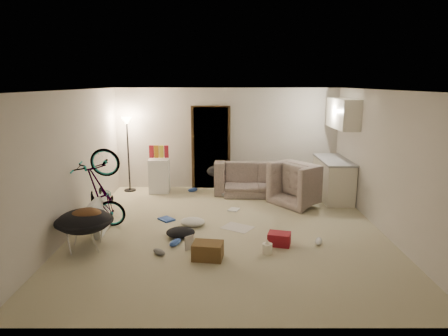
{
  "coord_description": "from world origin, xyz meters",
  "views": [
    {
      "loc": [
        -0.08,
        -6.89,
        2.63
      ],
      "look_at": [
        -0.08,
        0.6,
        1.02
      ],
      "focal_mm": 32.0,
      "sensor_mm": 36.0,
      "label": 1
    }
  ],
  "objects_px": {
    "floor_lamp": "(127,138)",
    "saucer_chair": "(85,226)",
    "bicycle": "(102,207)",
    "tv_box": "(100,215)",
    "drink_case_a": "(208,251)",
    "juicer": "(267,248)",
    "mini_fridge": "(159,175)",
    "kitchen_counter": "(333,180)",
    "armchair": "(305,188)",
    "drink_case_b": "(279,239)",
    "sofa": "(258,181)"
  },
  "relations": [
    {
      "from": "floor_lamp",
      "to": "armchair",
      "type": "xyz_separation_m",
      "value": [
        4.12,
        -0.99,
        -0.97
      ]
    },
    {
      "from": "saucer_chair",
      "to": "drink_case_a",
      "type": "distance_m",
      "value": 2.03
    },
    {
      "from": "armchair",
      "to": "tv_box",
      "type": "distance_m",
      "value": 4.37
    },
    {
      "from": "juicer",
      "to": "mini_fridge",
      "type": "bearing_deg",
      "value": 122.05
    },
    {
      "from": "juicer",
      "to": "kitchen_counter",
      "type": "bearing_deg",
      "value": 59.02
    },
    {
      "from": "armchair",
      "to": "drink_case_b",
      "type": "height_order",
      "value": "armchair"
    },
    {
      "from": "floor_lamp",
      "to": "saucer_chair",
      "type": "distance_m",
      "value": 3.64
    },
    {
      "from": "mini_fridge",
      "to": "tv_box",
      "type": "height_order",
      "value": "mini_fridge"
    },
    {
      "from": "drink_case_b",
      "to": "juicer",
      "type": "bearing_deg",
      "value": -109.98
    },
    {
      "from": "kitchen_counter",
      "to": "tv_box",
      "type": "bearing_deg",
      "value": -156.44
    },
    {
      "from": "armchair",
      "to": "bicycle",
      "type": "xyz_separation_m",
      "value": [
        -4.02,
        -1.59,
        0.06
      ]
    },
    {
      "from": "kitchen_counter",
      "to": "sofa",
      "type": "xyz_separation_m",
      "value": [
        -1.69,
        0.45,
        -0.14
      ]
    },
    {
      "from": "floor_lamp",
      "to": "armchair",
      "type": "relative_size",
      "value": 1.72
    },
    {
      "from": "mini_fridge",
      "to": "saucer_chair",
      "type": "bearing_deg",
      "value": -103.8
    },
    {
      "from": "armchair",
      "to": "drink_case_a",
      "type": "distance_m",
      "value": 3.55
    },
    {
      "from": "kitchen_counter",
      "to": "bicycle",
      "type": "relative_size",
      "value": 0.98
    },
    {
      "from": "floor_lamp",
      "to": "drink_case_b",
      "type": "distance_m",
      "value": 4.82
    },
    {
      "from": "saucer_chair",
      "to": "bicycle",
      "type": "bearing_deg",
      "value": 90.0
    },
    {
      "from": "kitchen_counter",
      "to": "drink_case_b",
      "type": "xyz_separation_m",
      "value": [
        -1.6,
        -2.72,
        -0.34
      ]
    },
    {
      "from": "floor_lamp",
      "to": "sofa",
      "type": "bearing_deg",
      "value": -3.64
    },
    {
      "from": "sofa",
      "to": "bicycle",
      "type": "xyz_separation_m",
      "value": [
        -3.04,
        -2.39,
        0.1
      ]
    },
    {
      "from": "floor_lamp",
      "to": "tv_box",
      "type": "distance_m",
      "value": 2.9
    },
    {
      "from": "kitchen_counter",
      "to": "mini_fridge",
      "type": "height_order",
      "value": "kitchen_counter"
    },
    {
      "from": "bicycle",
      "to": "drink_case_a",
      "type": "relative_size",
      "value": 3.41
    },
    {
      "from": "kitchen_counter",
      "to": "drink_case_b",
      "type": "distance_m",
      "value": 3.17
    },
    {
      "from": "bicycle",
      "to": "drink_case_a",
      "type": "xyz_separation_m",
      "value": [
        1.98,
        -1.31,
        -0.27
      ]
    },
    {
      "from": "bicycle",
      "to": "tv_box",
      "type": "xyz_separation_m",
      "value": [
        0.0,
        -0.13,
        -0.11
      ]
    },
    {
      "from": "drink_case_b",
      "to": "juicer",
      "type": "relative_size",
      "value": 1.59
    },
    {
      "from": "drink_case_a",
      "to": "juicer",
      "type": "height_order",
      "value": "drink_case_a"
    },
    {
      "from": "floor_lamp",
      "to": "bicycle",
      "type": "height_order",
      "value": "floor_lamp"
    },
    {
      "from": "bicycle",
      "to": "drink_case_a",
      "type": "height_order",
      "value": "bicycle"
    },
    {
      "from": "mini_fridge",
      "to": "saucer_chair",
      "type": "distance_m",
      "value": 3.48
    },
    {
      "from": "mini_fridge",
      "to": "saucer_chair",
      "type": "height_order",
      "value": "mini_fridge"
    },
    {
      "from": "kitchen_counter",
      "to": "armchair",
      "type": "bearing_deg",
      "value": -154.29
    },
    {
      "from": "bicycle",
      "to": "drink_case_b",
      "type": "bearing_deg",
      "value": -102.59
    },
    {
      "from": "kitchen_counter",
      "to": "sofa",
      "type": "relative_size",
      "value": 0.73
    },
    {
      "from": "kitchen_counter",
      "to": "mini_fridge",
      "type": "xyz_separation_m",
      "value": [
        -4.08,
        0.55,
        -0.03
      ]
    },
    {
      "from": "sofa",
      "to": "mini_fridge",
      "type": "distance_m",
      "value": 2.39
    },
    {
      "from": "saucer_chair",
      "to": "armchair",
      "type": "bearing_deg",
      "value": 32.15
    },
    {
      "from": "tv_box",
      "to": "drink_case_b",
      "type": "height_order",
      "value": "tv_box"
    },
    {
      "from": "kitchen_counter",
      "to": "drink_case_a",
      "type": "distance_m",
      "value": 4.27
    },
    {
      "from": "tv_box",
      "to": "drink_case_a",
      "type": "distance_m",
      "value": 2.31
    },
    {
      "from": "bicycle",
      "to": "drink_case_a",
      "type": "bearing_deg",
      "value": -122.05
    },
    {
      "from": "kitchen_counter",
      "to": "juicer",
      "type": "xyz_separation_m",
      "value": [
        -1.83,
        -3.04,
        -0.35
      ]
    },
    {
      "from": "kitchen_counter",
      "to": "drink_case_b",
      "type": "relative_size",
      "value": 4.17
    },
    {
      "from": "saucer_chair",
      "to": "juicer",
      "type": "xyz_separation_m",
      "value": [
        2.9,
        -0.17,
        -0.29
      ]
    },
    {
      "from": "sofa",
      "to": "saucer_chair",
      "type": "height_order",
      "value": "saucer_chair"
    },
    {
      "from": "tv_box",
      "to": "juicer",
      "type": "relative_size",
      "value": 3.99
    },
    {
      "from": "kitchen_counter",
      "to": "armchair",
      "type": "distance_m",
      "value": 0.8
    },
    {
      "from": "drink_case_a",
      "to": "juicer",
      "type": "distance_m",
      "value": 0.95
    }
  ]
}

